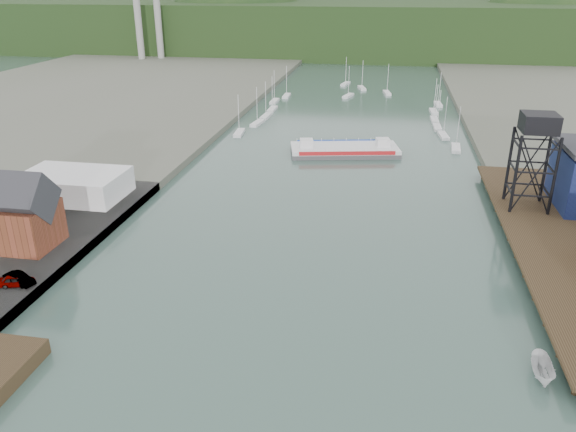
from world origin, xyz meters
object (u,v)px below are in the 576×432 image
(harbor_building, at_px, (12,217))
(lift_tower, at_px, (538,129))
(chain_ferry, at_px, (344,150))
(motorboat, at_px, (543,370))
(car_west_a, at_px, (16,280))

(harbor_building, relative_size, lift_tower, 0.76)
(chain_ferry, relative_size, motorboat, 4.86)
(harbor_building, distance_m, motorboat, 72.29)
(chain_ferry, xyz_separation_m, car_west_a, (-36.10, -71.80, 1.32))
(harbor_building, bearing_deg, lift_tower, 19.98)
(chain_ferry, bearing_deg, lift_tower, -56.46)
(lift_tower, relative_size, chain_ferry, 0.60)
(lift_tower, bearing_deg, harbor_building, -160.02)
(harbor_building, height_order, motorboat, harbor_building)
(car_west_a, bearing_deg, chain_ferry, -44.19)
(lift_tower, height_order, chain_ferry, lift_tower)
(harbor_building, bearing_deg, motorboat, -12.93)
(lift_tower, height_order, motorboat, lift_tower)
(harbor_building, xyz_separation_m, lift_tower, (77.00, 28.00, 9.56))
(harbor_building, xyz_separation_m, motorboat, (70.29, -16.13, -5.03))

